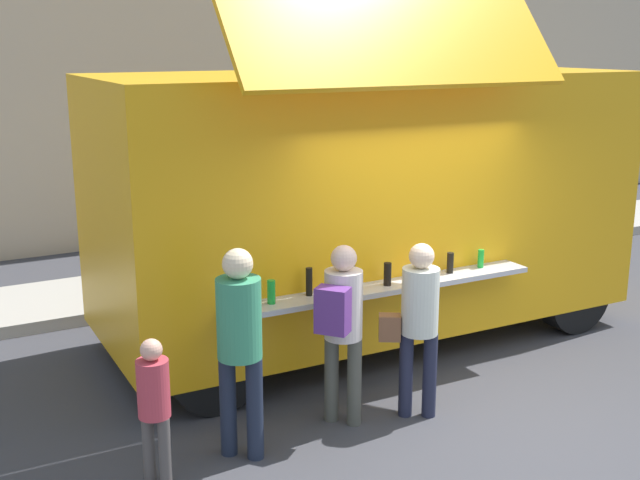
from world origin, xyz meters
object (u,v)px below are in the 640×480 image
(food_truck_main, at_px, (368,197))
(customer_front_ordering, at_px, (418,316))
(customer_mid_with_backpack, at_px, (342,318))
(customer_rear_waiting, at_px, (239,335))
(trash_bin, at_px, (493,222))
(child_near_queue, at_px, (154,400))

(food_truck_main, xyz_separation_m, customer_front_ordering, (-0.68, -1.92, -0.66))
(customer_mid_with_backpack, bearing_deg, customer_front_ordering, -54.17)
(customer_rear_waiting, bearing_deg, customer_front_ordering, -48.02)
(trash_bin, xyz_separation_m, customer_rear_waiting, (-6.17, -4.15, 0.60))
(customer_mid_with_backpack, xyz_separation_m, customer_rear_waiting, (-0.98, -0.09, 0.05))
(customer_front_ordering, distance_m, child_near_queue, 2.40)
(food_truck_main, relative_size, customer_rear_waiting, 3.34)
(customer_mid_with_backpack, distance_m, customer_rear_waiting, 0.98)
(food_truck_main, distance_m, trash_bin, 4.65)
(customer_front_ordering, height_order, customer_mid_with_backpack, customer_mid_with_backpack)
(customer_front_ordering, bearing_deg, customer_mid_with_backpack, 106.59)
(food_truck_main, bearing_deg, trash_bin, 31.92)
(child_near_queue, bearing_deg, customer_front_ordering, -32.06)
(customer_front_ordering, relative_size, customer_rear_waiting, 0.92)
(customer_mid_with_backpack, relative_size, customer_rear_waiting, 0.93)
(customer_mid_with_backpack, bearing_deg, food_truck_main, 13.35)
(food_truck_main, distance_m, customer_rear_waiting, 3.01)
(customer_mid_with_backpack, height_order, customer_rear_waiting, customer_rear_waiting)
(customer_front_ordering, relative_size, customer_mid_with_backpack, 0.99)
(trash_bin, distance_m, customer_front_ordering, 6.22)
(trash_bin, height_order, customer_front_ordering, customer_front_ordering)
(trash_bin, bearing_deg, food_truck_main, -148.93)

